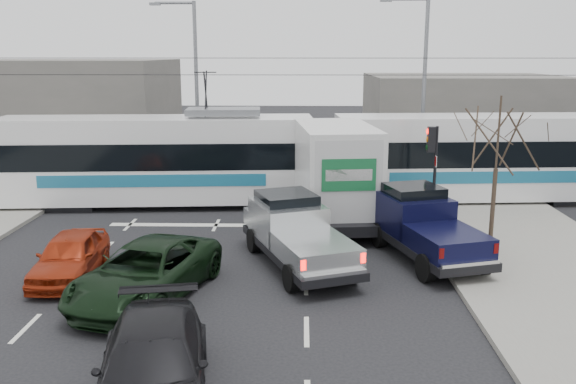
{
  "coord_description": "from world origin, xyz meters",
  "views": [
    {
      "loc": [
        1.58,
        -16.27,
        6.41
      ],
      "look_at": [
        1.1,
        3.88,
        1.8
      ],
      "focal_mm": 38.0,
      "sensor_mm": 36.0,
      "label": 1
    }
  ],
  "objects_px": {
    "tram": "(323,158)",
    "street_lamp_near": "(420,80)",
    "street_lamp_far": "(193,78)",
    "box_truck": "(333,173)",
    "dark_car": "(153,367)",
    "traffic_signal": "(432,153)",
    "silver_pickup": "(294,231)",
    "green_car": "(146,272)",
    "red_car": "(70,256)",
    "navy_pickup": "(422,224)",
    "bare_tree": "(498,140)"
  },
  "relations": [
    {
      "from": "silver_pickup",
      "to": "box_truck",
      "type": "relative_size",
      "value": 0.77
    },
    {
      "from": "bare_tree",
      "to": "dark_car",
      "type": "relative_size",
      "value": 1.0
    },
    {
      "from": "street_lamp_near",
      "to": "tram",
      "type": "relative_size",
      "value": 0.32
    },
    {
      "from": "street_lamp_far",
      "to": "box_truck",
      "type": "distance_m",
      "value": 11.96
    },
    {
      "from": "street_lamp_far",
      "to": "traffic_signal",
      "type": "bearing_deg",
      "value": -41.72
    },
    {
      "from": "traffic_signal",
      "to": "red_car",
      "type": "height_order",
      "value": "traffic_signal"
    },
    {
      "from": "street_lamp_far",
      "to": "tram",
      "type": "height_order",
      "value": "street_lamp_far"
    },
    {
      "from": "bare_tree",
      "to": "tram",
      "type": "relative_size",
      "value": 0.18
    },
    {
      "from": "traffic_signal",
      "to": "red_car",
      "type": "relative_size",
      "value": 0.92
    },
    {
      "from": "navy_pickup",
      "to": "dark_car",
      "type": "xyz_separation_m",
      "value": [
        -6.57,
        -8.52,
        -0.36
      ]
    },
    {
      "from": "tram",
      "to": "box_truck",
      "type": "height_order",
      "value": "tram"
    },
    {
      "from": "box_truck",
      "to": "red_car",
      "type": "bearing_deg",
      "value": -147.36
    },
    {
      "from": "tram",
      "to": "red_car",
      "type": "xyz_separation_m",
      "value": [
        -7.63,
        -9.3,
        -1.33
      ]
    },
    {
      "from": "traffic_signal",
      "to": "tram",
      "type": "relative_size",
      "value": 0.13
    },
    {
      "from": "street_lamp_far",
      "to": "navy_pickup",
      "type": "bearing_deg",
      "value": -54.7
    },
    {
      "from": "street_lamp_near",
      "to": "silver_pickup",
      "type": "distance_m",
      "value": 14.15
    },
    {
      "from": "street_lamp_near",
      "to": "dark_car",
      "type": "distance_m",
      "value": 22.22
    },
    {
      "from": "tram",
      "to": "street_lamp_near",
      "type": "bearing_deg",
      "value": 37.65
    },
    {
      "from": "bare_tree",
      "to": "tram",
      "type": "height_order",
      "value": "tram"
    },
    {
      "from": "street_lamp_near",
      "to": "silver_pickup",
      "type": "relative_size",
      "value": 1.49
    },
    {
      "from": "box_truck",
      "to": "red_car",
      "type": "xyz_separation_m",
      "value": [
        -7.9,
        -6.44,
        -1.21
      ]
    },
    {
      "from": "traffic_signal",
      "to": "silver_pickup",
      "type": "relative_size",
      "value": 0.6
    },
    {
      "from": "navy_pickup",
      "to": "red_car",
      "type": "height_order",
      "value": "navy_pickup"
    },
    {
      "from": "green_car",
      "to": "navy_pickup",
      "type": "bearing_deg",
      "value": 38.99
    },
    {
      "from": "dark_car",
      "to": "bare_tree",
      "type": "bearing_deg",
      "value": 34.43
    },
    {
      "from": "bare_tree",
      "to": "box_truck",
      "type": "bearing_deg",
      "value": 138.35
    },
    {
      "from": "traffic_signal",
      "to": "dark_car",
      "type": "relative_size",
      "value": 0.72
    },
    {
      "from": "navy_pickup",
      "to": "red_car",
      "type": "distance_m",
      "value": 10.76
    },
    {
      "from": "traffic_signal",
      "to": "street_lamp_near",
      "type": "relative_size",
      "value": 0.4
    },
    {
      "from": "tram",
      "to": "dark_car",
      "type": "xyz_separation_m",
      "value": [
        -3.65,
        -15.73,
        -1.27
      ]
    },
    {
      "from": "street_lamp_far",
      "to": "silver_pickup",
      "type": "relative_size",
      "value": 1.49
    },
    {
      "from": "red_car",
      "to": "box_truck",
      "type": "bearing_deg",
      "value": 35.9
    },
    {
      "from": "silver_pickup",
      "to": "navy_pickup",
      "type": "xyz_separation_m",
      "value": [
        4.06,
        0.63,
        0.05
      ]
    },
    {
      "from": "green_car",
      "to": "dark_car",
      "type": "bearing_deg",
      "value": -59.36
    },
    {
      "from": "green_car",
      "to": "box_truck",
      "type": "bearing_deg",
      "value": 71.07
    },
    {
      "from": "street_lamp_far",
      "to": "silver_pickup",
      "type": "distance_m",
      "value": 15.75
    },
    {
      "from": "traffic_signal",
      "to": "street_lamp_far",
      "type": "xyz_separation_m",
      "value": [
        -10.66,
        9.5,
        2.37
      ]
    },
    {
      "from": "traffic_signal",
      "to": "green_car",
      "type": "bearing_deg",
      "value": -139.99
    },
    {
      "from": "bare_tree",
      "to": "navy_pickup",
      "type": "height_order",
      "value": "bare_tree"
    },
    {
      "from": "street_lamp_far",
      "to": "navy_pickup",
      "type": "distance_m",
      "value": 17.07
    },
    {
      "from": "bare_tree",
      "to": "dark_car",
      "type": "height_order",
      "value": "bare_tree"
    },
    {
      "from": "green_car",
      "to": "dark_car",
      "type": "xyz_separation_m",
      "value": [
        1.39,
        -4.98,
        -0.01
      ]
    },
    {
      "from": "street_lamp_far",
      "to": "green_car",
      "type": "height_order",
      "value": "street_lamp_far"
    },
    {
      "from": "navy_pickup",
      "to": "green_car",
      "type": "relative_size",
      "value": 1.05
    },
    {
      "from": "tram",
      "to": "red_car",
      "type": "distance_m",
      "value": 12.1
    },
    {
      "from": "street_lamp_near",
      "to": "dark_car",
      "type": "xyz_separation_m",
      "value": [
        -8.48,
        -20.06,
        -4.39
      ]
    },
    {
      "from": "street_lamp_far",
      "to": "silver_pickup",
      "type": "bearing_deg",
      "value": -68.67
    },
    {
      "from": "street_lamp_near",
      "to": "dark_car",
      "type": "bearing_deg",
      "value": -112.92
    },
    {
      "from": "box_truck",
      "to": "traffic_signal",
      "type": "bearing_deg",
      "value": -11.36
    },
    {
      "from": "bare_tree",
      "to": "box_truck",
      "type": "relative_size",
      "value": 0.64
    }
  ]
}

